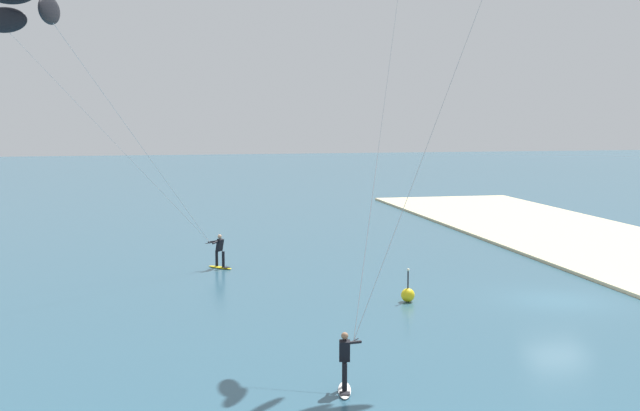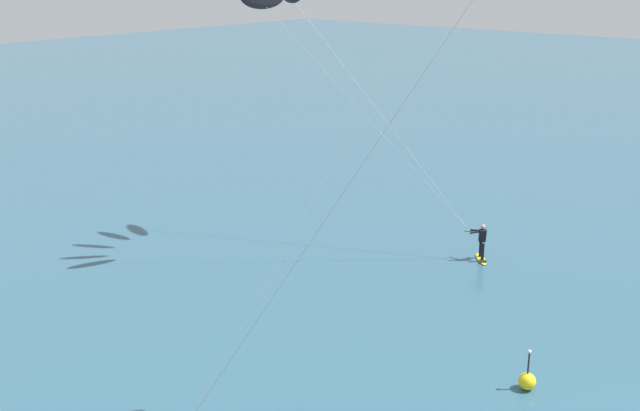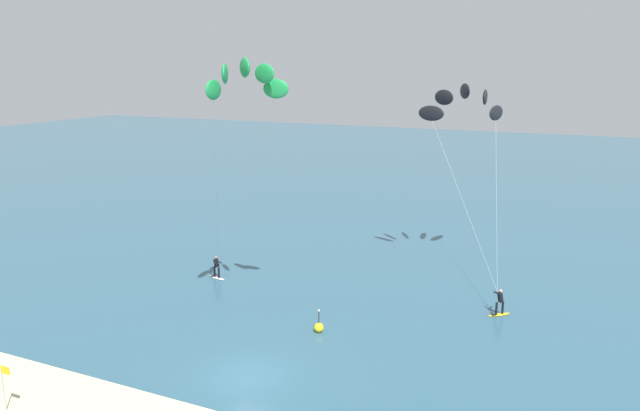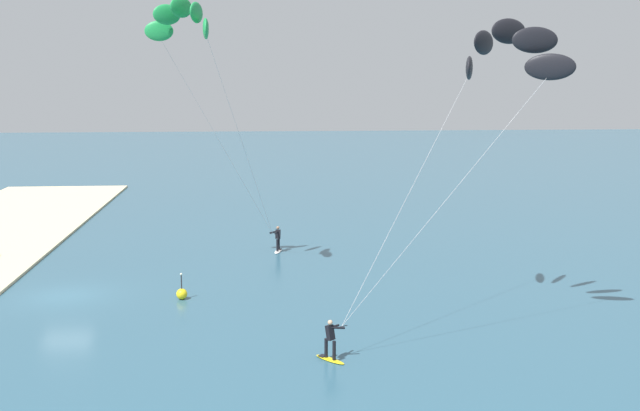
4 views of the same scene
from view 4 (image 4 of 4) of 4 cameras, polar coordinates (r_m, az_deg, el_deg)
The scene contains 4 objects.
ground_plane at distance 42.18m, azimuth -18.32°, elevation -6.37°, with size 240.00×240.00×0.00m, color #2D566B.
kitesurfer_nearshore at distance 43.26m, azimuth -9.83°, elevation 12.60°, with size 8.70×7.69×15.40m.
kitesurfer_mid_water at distance 35.12m, azimuth 13.34°, elevation 10.48°, with size 8.24×11.01×13.70m.
marker_buoy at distance 40.04m, azimuth -10.19°, elevation -6.43°, with size 0.56×0.56×1.38m.
Camera 4 is at (39.38, 10.13, 11.22)m, focal length 43.26 mm.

